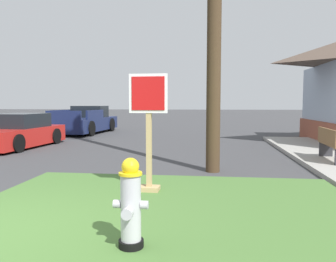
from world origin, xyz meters
The scene contains 7 objects.
grass_corner_patch centered at (2.21, 1.46, 0.04)m, with size 5.99×4.44×0.08m, color #477033.
fire_hydrant centered at (2.01, 0.00, 0.55)m, with size 0.38×0.34×0.98m.
stop_sign centered at (1.79, 2.35, 1.06)m, with size 0.68×0.29×2.07m.
manhole_cover centered at (-0.10, 2.83, 0.01)m, with size 0.70×0.70×0.02m, color black.
parked_sedan_red centered at (-4.20, 8.27, 0.54)m, with size 2.07×4.13×1.25m.
pickup_truck_navy centered at (-3.81, 14.24, 0.62)m, with size 2.30×5.11×1.48m.
street_bench centered at (6.07, 5.85, 0.59)m, with size 0.50×1.66×0.85m.
Camera 1 is at (2.83, -3.49, 1.65)m, focal length 36.18 mm.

